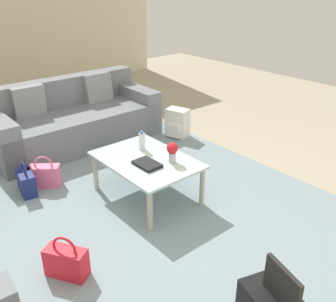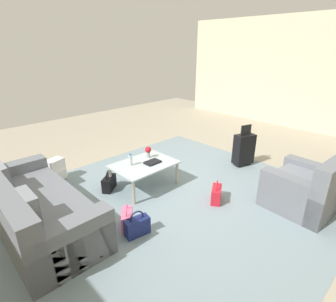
{
  "view_description": "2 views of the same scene",
  "coord_description": "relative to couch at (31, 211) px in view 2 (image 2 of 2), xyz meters",
  "views": [
    {
      "loc": [
        -2.27,
        1.47,
        2.08
      ],
      "look_at": [
        -0.01,
        -0.43,
        0.69
      ],
      "focal_mm": 40.0,
      "sensor_mm": 36.0,
      "label": 1
    },
    {
      "loc": [
        2.88,
        2.67,
        2.27
      ],
      "look_at": [
        0.05,
        -0.28,
        0.63
      ],
      "focal_mm": 28.0,
      "sensor_mm": 36.0,
      "label": 2
    }
  ],
  "objects": [
    {
      "name": "handbag_red",
      "position": [
        -2.3,
        1.24,
        -0.16
      ],
      "size": [
        0.35,
        0.29,
        0.36
      ],
      "color": "red",
      "rests_on": "ground"
    },
    {
      "name": "water_bottle",
      "position": [
        -1.59,
        0.0,
        0.23
      ],
      "size": [
        0.06,
        0.06,
        0.2
      ],
      "color": "silver",
      "rests_on": "coffee_table"
    },
    {
      "name": "ground_plane",
      "position": [
        -2.19,
        0.6,
        -0.29
      ],
      "size": [
        12.0,
        12.0,
        0.0
      ],
      "primitive_type": "plane",
      "color": "#A89E89"
    },
    {
      "name": "coffee_table_book",
      "position": [
        -1.91,
        0.18,
        0.15
      ],
      "size": [
        0.27,
        0.19,
        0.03
      ],
      "primitive_type": "cube",
      "rotation": [
        0.0,
        0.0,
        0.02
      ],
      "color": "black",
      "rests_on": "coffee_table"
    },
    {
      "name": "handbag_black",
      "position": [
        -1.29,
        -0.22,
        -0.16
      ],
      "size": [
        0.34,
        0.3,
        0.36
      ],
      "color": "black",
      "rests_on": "ground"
    },
    {
      "name": "backpack_white",
      "position": [
        -0.8,
        -1.19,
        -0.1
      ],
      "size": [
        0.35,
        0.32,
        0.4
      ],
      "color": "white",
      "rests_on": "ground"
    },
    {
      "name": "suitcase_black",
      "position": [
        -3.79,
        0.8,
        0.07
      ],
      "size": [
        0.45,
        0.33,
        0.85
      ],
      "color": "black",
      "rests_on": "ground"
    },
    {
      "name": "flower_vase",
      "position": [
        -2.01,
        -0.05,
        0.26
      ],
      "size": [
        0.11,
        0.11,
        0.21
      ],
      "color": "#B2B7BC",
      "rests_on": "coffee_table"
    },
    {
      "name": "couch",
      "position": [
        0.0,
        0.0,
        0.0
      ],
      "size": [
        0.96,
        2.21,
        0.84
      ],
      "color": "slate",
      "rests_on": "ground"
    },
    {
      "name": "armchair",
      "position": [
        -3.09,
        2.27,
        0.01
      ],
      "size": [
        0.96,
        0.95,
        0.87
      ],
      "color": "slate",
      "rests_on": "ground"
    },
    {
      "name": "handbag_navy",
      "position": [
        -0.93,
        1.02,
        -0.16
      ],
      "size": [
        0.34,
        0.19,
        0.36
      ],
      "color": "navy",
      "rests_on": "ground"
    },
    {
      "name": "area_rug",
      "position": [
        -1.59,
        0.8,
        -0.29
      ],
      "size": [
        5.2,
        4.4,
        0.01
      ],
      "primitive_type": "cube",
      "color": "gray",
      "rests_on": "ground"
    },
    {
      "name": "wall_left",
      "position": [
        -7.25,
        0.6,
        1.26
      ],
      "size": [
        0.12,
        8.0,
        3.1
      ],
      "primitive_type": "cube",
      "color": "beige",
      "rests_on": "ground"
    },
    {
      "name": "coffee_table",
      "position": [
        -1.79,
        0.1,
        0.09
      ],
      "size": [
        1.04,
        0.74,
        0.43
      ],
      "color": "silver",
      "rests_on": "ground"
    },
    {
      "name": "handbag_pink",
      "position": [
        -0.92,
        0.81,
        -0.16
      ],
      "size": [
        0.31,
        0.34,
        0.36
      ],
      "color": "pink",
      "rests_on": "ground"
    }
  ]
}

